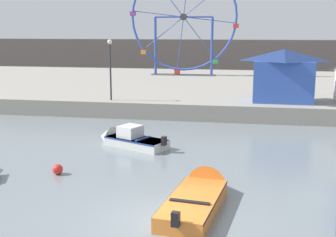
{
  "coord_description": "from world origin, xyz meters",
  "views": [
    {
      "loc": [
        2.6,
        -12.97,
        6.02
      ],
      "look_at": [
        -1.45,
        9.26,
        1.44
      ],
      "focal_mm": 47.45,
      "sensor_mm": 36.0,
      "label": 1
    }
  ],
  "objects_px": {
    "ferris_wheel_blue_frame": "(183,19)",
    "carnival_booth_blue_tent": "(283,75)",
    "motorboat_pale_grey": "(126,139)",
    "motorboat_orange_hull": "(200,194)",
    "mooring_buoy_orange": "(58,169)",
    "promenade_lamp_near": "(110,61)"
  },
  "relations": [
    {
      "from": "promenade_lamp_near",
      "to": "carnival_booth_blue_tent",
      "type": "bearing_deg",
      "value": 6.94
    },
    {
      "from": "motorboat_orange_hull",
      "to": "mooring_buoy_orange",
      "type": "xyz_separation_m",
      "value": [
        -6.22,
        1.89,
        -0.06
      ]
    },
    {
      "from": "motorboat_orange_hull",
      "to": "ferris_wheel_blue_frame",
      "type": "height_order",
      "value": "ferris_wheel_blue_frame"
    },
    {
      "from": "motorboat_orange_hull",
      "to": "ferris_wheel_blue_frame",
      "type": "bearing_deg",
      "value": 16.68
    },
    {
      "from": "mooring_buoy_orange",
      "to": "motorboat_orange_hull",
      "type": "bearing_deg",
      "value": -16.91
    },
    {
      "from": "carnival_booth_blue_tent",
      "to": "promenade_lamp_near",
      "type": "height_order",
      "value": "promenade_lamp_near"
    },
    {
      "from": "motorboat_orange_hull",
      "to": "ferris_wheel_blue_frame",
      "type": "relative_size",
      "value": 0.45
    },
    {
      "from": "ferris_wheel_blue_frame",
      "to": "carnival_booth_blue_tent",
      "type": "bearing_deg",
      "value": -60.37
    },
    {
      "from": "motorboat_pale_grey",
      "to": "ferris_wheel_blue_frame",
      "type": "distance_m",
      "value": 26.16
    },
    {
      "from": "carnival_booth_blue_tent",
      "to": "mooring_buoy_orange",
      "type": "height_order",
      "value": "carnival_booth_blue_tent"
    },
    {
      "from": "motorboat_pale_grey",
      "to": "mooring_buoy_orange",
      "type": "bearing_deg",
      "value": 98.35
    },
    {
      "from": "ferris_wheel_blue_frame",
      "to": "mooring_buoy_orange",
      "type": "relative_size",
      "value": 26.67
    },
    {
      "from": "promenade_lamp_near",
      "to": "mooring_buoy_orange",
      "type": "height_order",
      "value": "promenade_lamp_near"
    },
    {
      "from": "motorboat_pale_grey",
      "to": "mooring_buoy_orange",
      "type": "relative_size",
      "value": 9.9
    },
    {
      "from": "motorboat_pale_grey",
      "to": "promenade_lamp_near",
      "type": "xyz_separation_m",
      "value": [
        -3.18,
        7.6,
        3.49
      ]
    },
    {
      "from": "motorboat_orange_hull",
      "to": "promenade_lamp_near",
      "type": "bearing_deg",
      "value": 35.46
    },
    {
      "from": "ferris_wheel_blue_frame",
      "to": "motorboat_pale_grey",
      "type": "bearing_deg",
      "value": -88.41
    },
    {
      "from": "mooring_buoy_orange",
      "to": "motorboat_pale_grey",
      "type": "bearing_deg",
      "value": 73.45
    },
    {
      "from": "motorboat_pale_grey",
      "to": "carnival_booth_blue_tent",
      "type": "xyz_separation_m",
      "value": [
        8.54,
        9.03,
        2.63
      ]
    },
    {
      "from": "carnival_booth_blue_tent",
      "to": "promenade_lamp_near",
      "type": "relative_size",
      "value": 1.05
    },
    {
      "from": "carnival_booth_blue_tent",
      "to": "motorboat_pale_grey",
      "type": "bearing_deg",
      "value": -131.92
    },
    {
      "from": "ferris_wheel_blue_frame",
      "to": "carnival_booth_blue_tent",
      "type": "height_order",
      "value": "ferris_wheel_blue_frame"
    }
  ]
}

